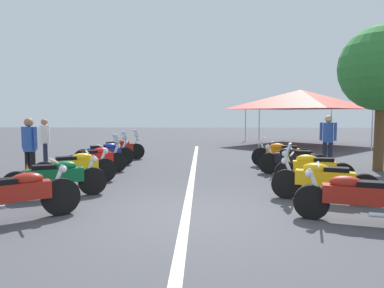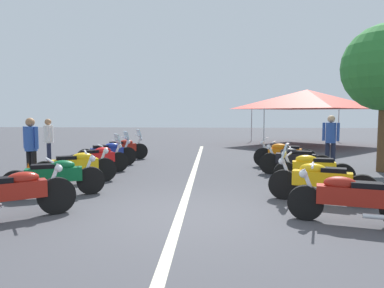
{
  "view_description": "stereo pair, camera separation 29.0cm",
  "coord_description": "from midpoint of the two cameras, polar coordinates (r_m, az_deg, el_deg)",
  "views": [
    {
      "loc": [
        -6.18,
        -0.29,
        1.83
      ],
      "look_at": [
        3.83,
        0.0,
        0.97
      ],
      "focal_mm": 33.04,
      "sensor_mm": 36.0,
      "label": 1
    },
    {
      "loc": [
        -6.18,
        -0.58,
        1.83
      ],
      "look_at": [
        3.83,
        0.0,
        0.97
      ],
      "focal_mm": 33.04,
      "sensor_mm": 36.0,
      "label": 2
    }
  ],
  "objects": [
    {
      "name": "ground_plane",
      "position": [
        6.46,
        -0.68,
        -11.55
      ],
      "size": [
        80.0,
        80.0,
        0.0
      ],
      "primitive_type": "plane",
      "color": "#424247"
    },
    {
      "name": "motorcycle_right_row_1",
      "position": [
        7.81,
        20.99,
        -5.48
      ],
      "size": [
        0.98,
        2.08,
        1.21
      ],
      "rotation": [
        0.0,
        0.0,
        1.23
      ],
      "color": "black",
      "rests_on": "ground_plane"
    },
    {
      "name": "bystander_2",
      "position": [
        10.14,
        -23.83,
        -0.12
      ],
      "size": [
        0.32,
        0.49,
        1.73
      ],
      "rotation": [
        0.0,
        0.0,
        2.74
      ],
      "color": "black",
      "rests_on": "ground_plane"
    },
    {
      "name": "motorcycle_right_row_2",
      "position": [
        9.41,
        19.76,
        -3.83
      ],
      "size": [
        0.75,
        1.95,
        0.98
      ],
      "rotation": [
        0.0,
        0.0,
        1.39
      ],
      "color": "black",
      "rests_on": "ground_plane"
    },
    {
      "name": "bystander_0",
      "position": [
        13.16,
        -21.58,
        0.82
      ],
      "size": [
        0.48,
        0.32,
        1.66
      ],
      "rotation": [
        0.0,
        0.0,
        2.04
      ],
      "color": "#1E2338",
      "rests_on": "ground_plane"
    },
    {
      "name": "lane_centre_stripe",
      "position": [
        10.64,
        0.93,
        -4.97
      ],
      "size": [
        18.43,
        0.16,
        0.01
      ],
      "primitive_type": "cube",
      "color": "beige",
      "rests_on": "ground_plane"
    },
    {
      "name": "motorcycle_right_row_0",
      "position": [
        6.51,
        25.35,
        -7.86
      ],
      "size": [
        0.9,
        1.99,
        0.98
      ],
      "rotation": [
        0.0,
        0.0,
        1.28
      ],
      "color": "black",
      "rests_on": "ground_plane"
    },
    {
      "name": "motorcycle_left_row_4",
      "position": [
        12.58,
        -12.78,
        -1.42
      ],
      "size": [
        1.22,
        1.85,
        1.21
      ],
      "rotation": [
        0.0,
        0.0,
        -1.02
      ],
      "color": "black",
      "rests_on": "ground_plane"
    },
    {
      "name": "motorcycle_left_row_2",
      "position": [
        9.68,
        -17.38,
        -3.46
      ],
      "size": [
        1.18,
        1.94,
        1.0
      ],
      "rotation": [
        0.0,
        0.0,
        -1.06
      ],
      "color": "black",
      "rests_on": "ground_plane"
    },
    {
      "name": "event_tent",
      "position": [
        21.41,
        18.42,
        6.87
      ],
      "size": [
        6.25,
        6.25,
        3.2
      ],
      "color": "#E54C3F",
      "rests_on": "ground_plane"
    },
    {
      "name": "motorcycle_right_row_3",
      "position": [
        10.92,
        16.99,
        -2.52
      ],
      "size": [
        0.92,
        2.07,
        1.0
      ],
      "rotation": [
        0.0,
        0.0,
        1.26
      ],
      "color": "black",
      "rests_on": "ground_plane"
    },
    {
      "name": "motorcycle_left_row_0",
      "position": [
        6.79,
        -25.81,
        -7.17
      ],
      "size": [
        1.34,
        1.81,
        1.02
      ],
      "rotation": [
        0.0,
        0.0,
        -0.95
      ],
      "color": "black",
      "rests_on": "ground_plane"
    },
    {
      "name": "motorcycle_right_row_4",
      "position": [
        12.35,
        15.32,
        -1.61
      ],
      "size": [
        0.9,
        2.04,
        1.01
      ],
      "rotation": [
        0.0,
        0.0,
        1.27
      ],
      "color": "black",
      "rests_on": "ground_plane"
    },
    {
      "name": "traffic_cone_0",
      "position": [
        9.72,
        -24.13,
        -4.63
      ],
      "size": [
        0.36,
        0.36,
        0.61
      ],
      "color": "orange",
      "rests_on": "ground_plane"
    },
    {
      "name": "motorcycle_left_row_3",
      "position": [
        11.14,
        -14.2,
        -2.29
      ],
      "size": [
        1.26,
        1.69,
        1.2
      ],
      "rotation": [
        0.0,
        0.0,
        -0.95
      ],
      "color": "black",
      "rests_on": "ground_plane"
    },
    {
      "name": "motorcycle_left_row_1",
      "position": [
        8.32,
        -20.3,
        -4.92
      ],
      "size": [
        1.04,
        2.05,
        0.99
      ],
      "rotation": [
        0.0,
        0.0,
        -1.17
      ],
      "color": "black",
      "rests_on": "ground_plane"
    },
    {
      "name": "motorcycle_left_row_5",
      "position": [
        14.13,
        -10.57,
        -0.7
      ],
      "size": [
        1.14,
        1.9,
        1.21
      ],
      "rotation": [
        0.0,
        0.0,
        -1.07
      ],
      "color": "black",
      "rests_on": "ground_plane"
    },
    {
      "name": "bystander_3",
      "position": [
        12.39,
        22.12,
        0.94
      ],
      "size": [
        0.32,
        0.49,
        1.78
      ],
      "rotation": [
        0.0,
        0.0,
        5.88
      ],
      "color": "#1E2338",
      "rests_on": "ground_plane"
    }
  ]
}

